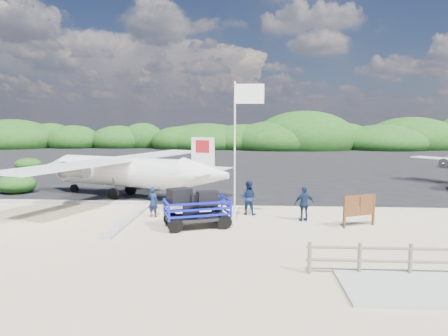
% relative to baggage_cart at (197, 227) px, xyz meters
% --- Properties ---
extents(ground, '(160.00, 160.00, 0.00)m').
position_rel_baggage_cart_xyz_m(ground, '(1.12, -0.20, 0.00)').
color(ground, beige).
extents(asphalt_apron, '(90.00, 50.00, 0.04)m').
position_rel_baggage_cart_xyz_m(asphalt_apron, '(1.12, 29.80, 0.00)').
color(asphalt_apron, '#B2B2B2').
rests_on(asphalt_apron, ground).
extents(lagoon, '(9.00, 7.00, 0.40)m').
position_rel_baggage_cart_xyz_m(lagoon, '(-7.88, 1.30, 0.00)').
color(lagoon, '#B2B2B2').
rests_on(lagoon, ground).
extents(walkway_pad, '(3.50, 2.50, 0.10)m').
position_rel_baggage_cart_xyz_m(walkway_pad, '(6.62, -6.20, 0.00)').
color(walkway_pad, '#B2B2B2').
rests_on(walkway_pad, ground).
extents(vegetation_band, '(124.00, 8.00, 4.40)m').
position_rel_baggage_cart_xyz_m(vegetation_band, '(1.12, 54.80, 0.00)').
color(vegetation_band, '#B2B2B2').
rests_on(vegetation_band, ground).
extents(fence, '(6.40, 2.00, 1.10)m').
position_rel_baggage_cart_xyz_m(fence, '(7.12, -5.20, 0.00)').
color(fence, '#B2B2B2').
rests_on(fence, ground).
extents(baggage_cart, '(3.42, 2.66, 1.50)m').
position_rel_baggage_cart_xyz_m(baggage_cart, '(0.00, 0.00, 0.00)').
color(baggage_cart, '#0D17D0').
rests_on(baggage_cart, ground).
extents(flagpole, '(1.28, 0.54, 6.40)m').
position_rel_baggage_cart_xyz_m(flagpole, '(1.63, 0.63, 0.00)').
color(flagpole, white).
rests_on(flagpole, ground).
extents(signboard, '(1.69, 0.90, 1.47)m').
position_rel_baggage_cart_xyz_m(signboard, '(7.16, 0.55, 0.00)').
color(signboard, brown).
rests_on(signboard, ground).
extents(crew_a, '(0.63, 0.52, 1.49)m').
position_rel_baggage_cart_xyz_m(crew_a, '(-2.40, 1.83, 0.74)').
color(crew_a, '#122245').
rests_on(crew_a, ground).
extents(crew_b, '(0.98, 0.85, 1.73)m').
position_rel_baggage_cart_xyz_m(crew_b, '(2.25, 2.63, 0.87)').
color(crew_b, '#122245').
rests_on(crew_b, ground).
extents(crew_c, '(1.03, 0.61, 1.65)m').
position_rel_baggage_cart_xyz_m(crew_c, '(4.87, 1.44, 0.83)').
color(crew_c, '#122245').
rests_on(crew_c, ground).
extents(aircraft_large, '(20.71, 20.71, 4.82)m').
position_rel_baggage_cart_xyz_m(aircraft_large, '(16.97, 21.48, 0.00)').
color(aircraft_large, '#B2B2B2').
rests_on(aircraft_large, ground).
extents(aircraft_small, '(11.11, 11.11, 2.85)m').
position_rel_baggage_cart_xyz_m(aircraft_small, '(-7.69, 31.00, 0.00)').
color(aircraft_small, '#B2B2B2').
rests_on(aircraft_small, ground).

